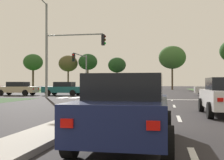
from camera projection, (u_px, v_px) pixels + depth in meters
ground_plane at (137, 96)px, 31.01m from camera, size 200.00×200.00×0.00m
grass_verge_far_left at (27, 90)px, 59.77m from camera, size 35.00×35.00×0.01m
median_island_near at (95, 113)px, 12.33m from camera, size 1.20×22.00×0.14m
median_island_far at (150, 90)px, 55.58m from camera, size 1.20×36.00×0.14m
lane_dash_near at (195, 160)px, 5.01m from camera, size 0.14×2.00×0.01m
lane_dash_second at (179, 119)px, 10.91m from camera, size 0.14×2.00×0.01m
lane_dash_third at (174, 106)px, 16.80m from camera, size 0.14×2.00×0.01m
lane_dash_fourth at (172, 100)px, 22.70m from camera, size 0.14×2.00×0.01m
stop_bar_near at (175, 100)px, 23.43m from camera, size 6.40×0.50×0.01m
crosswalk_bar_near at (65, 97)px, 27.07m from camera, size 0.70×2.80×0.01m
crosswalk_bar_second at (76, 98)px, 26.86m from camera, size 0.70×2.80×0.01m
crosswalk_bar_third at (88, 98)px, 26.65m from camera, size 0.70×2.80×0.01m
crosswalk_bar_fourth at (100, 98)px, 26.44m from camera, size 0.70×2.80×0.01m
crosswalk_bar_fifth at (112, 98)px, 26.22m from camera, size 0.70×2.80×0.01m
car_blue_second at (139, 86)px, 59.61m from camera, size 1.95×4.34×1.49m
car_teal_third at (64, 89)px, 31.39m from camera, size 4.40×2.07×1.49m
car_navy_fourth at (127, 109)px, 6.30m from camera, size 1.94×4.23×1.55m
car_silver_fifth at (216, 89)px, 30.71m from camera, size 4.37×1.98×1.51m
car_grey_seventh at (134, 87)px, 47.65m from camera, size 1.99×4.47×1.52m
car_beige_eighth at (17, 88)px, 31.80m from camera, size 4.58×1.95×1.50m
traffic_signal_far_left at (82, 65)px, 36.73m from camera, size 0.32×5.81×5.16m
traffic_signal_near_left at (68, 52)px, 25.59m from camera, size 5.59×0.32×5.92m
street_lamp_second at (46, 44)px, 26.81m from camera, size 0.72×2.51×8.91m
pedestrian_at_median at (146, 84)px, 44.32m from camera, size 0.34×0.34×1.77m
treeline_near at (33, 62)px, 66.17m from camera, size 4.49×4.49×8.14m
treeline_second at (68, 64)px, 66.81m from camera, size 4.46×4.46×7.86m
treeline_third at (88, 62)px, 65.72m from camera, size 4.37×4.37×8.12m
treeline_fourth at (117, 65)px, 61.61m from camera, size 3.85×3.85×6.90m
treeline_fifth at (172, 57)px, 58.77m from camera, size 5.55×5.55×9.02m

